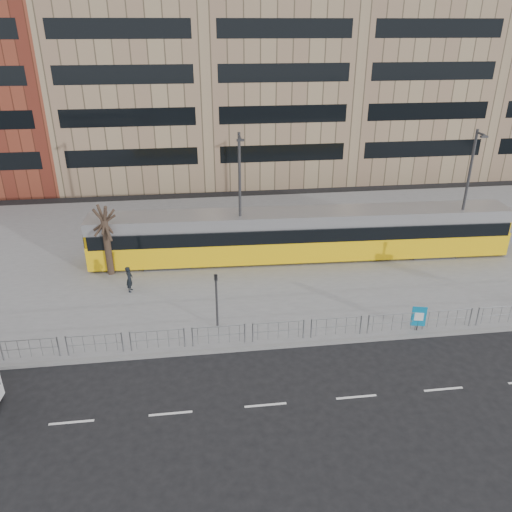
{
  "coord_description": "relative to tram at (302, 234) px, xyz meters",
  "views": [
    {
      "loc": [
        -4.51,
        -20.37,
        14.73
      ],
      "look_at": [
        -1.13,
        6.0,
        2.34
      ],
      "focal_mm": 35.0,
      "sensor_mm": 36.0,
      "label": 1
    }
  ],
  "objects": [
    {
      "name": "road_markings",
      "position": [
        -1.53,
        -14.15,
        -1.81
      ],
      "size": [
        62.0,
        0.12,
        0.01
      ],
      "primitive_type": "cube",
      "color": "white",
      "rests_on": "ground"
    },
    {
      "name": "plaza",
      "position": [
        -2.53,
        1.85,
        -1.74
      ],
      "size": [
        64.0,
        24.0,
        0.15
      ],
      "primitive_type": "cube",
      "color": "gray",
      "rests_on": "ground"
    },
    {
      "name": "lamp_post_east",
      "position": [
        10.73,
        -1.04,
        3.03
      ],
      "size": [
        0.45,
        1.04,
        8.63
      ],
      "color": "#2D2D30",
      "rests_on": "plaza"
    },
    {
      "name": "pedestrian",
      "position": [
        -11.17,
        -3.47,
        -0.86
      ],
      "size": [
        0.47,
        0.64,
        1.61
      ],
      "primitive_type": "imported",
      "rotation": [
        0.0,
        0.0,
        1.42
      ],
      "color": "black",
      "rests_on": "plaza"
    },
    {
      "name": "ad_panel",
      "position": [
        4.14,
        -9.7,
        -0.85
      ],
      "size": [
        0.74,
        0.22,
        1.4
      ],
      "rotation": [
        0.0,
        0.0,
        -0.23
      ],
      "color": "#2D2D30",
      "rests_on": "plaza"
    },
    {
      "name": "ground",
      "position": [
        -2.53,
        -10.15,
        -1.82
      ],
      "size": [
        120.0,
        120.0,
        0.0
      ],
      "primitive_type": "plane",
      "color": "black",
      "rests_on": "ground"
    },
    {
      "name": "pedestrian_barrier",
      "position": [
        -0.53,
        -9.65,
        -0.83
      ],
      "size": [
        32.07,
        0.07,
        1.1
      ],
      "color": "gray",
      "rests_on": "plaza"
    },
    {
      "name": "lamp_post_west",
      "position": [
        -4.2,
        -0.38,
        3.05
      ],
      "size": [
        0.45,
        1.04,
        8.68
      ],
      "color": "#2D2D30",
      "rests_on": "plaza"
    },
    {
      "name": "building_row",
      "position": [
        -0.98,
        24.12,
        11.1
      ],
      "size": [
        70.4,
        18.4,
        31.2
      ],
      "color": "brown",
      "rests_on": "ground"
    },
    {
      "name": "tram",
      "position": [
        0.0,
        0.0,
        0.0
      ],
      "size": [
        28.25,
        3.69,
        3.32
      ],
      "rotation": [
        0.0,
        0.0,
        -0.04
      ],
      "color": "yellow",
      "rests_on": "plaza"
    },
    {
      "name": "traffic_light_west",
      "position": [
        -6.21,
        -8.03,
        0.31
      ],
      "size": [
        0.21,
        0.23,
        3.1
      ],
      "rotation": [
        0.0,
        0.0,
        0.24
      ],
      "color": "#2D2D30",
      "rests_on": "plaza"
    },
    {
      "name": "bare_tree",
      "position": [
        -12.65,
        -0.94,
        3.15
      ],
      "size": [
        3.88,
        3.88,
        6.6
      ],
      "color": "#32251C",
      "rests_on": "plaza"
    },
    {
      "name": "kerb",
      "position": [
        -2.53,
        -10.1,
        -1.74
      ],
      "size": [
        64.0,
        0.25,
        0.17
      ],
      "primitive_type": "cube",
      "color": "gray",
      "rests_on": "ground"
    }
  ]
}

